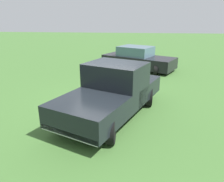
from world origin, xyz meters
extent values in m
plane|color=#3D662D|center=(0.00, 0.00, 0.00)|extent=(80.00, 80.00, 0.00)
cylinder|color=black|center=(2.45, 0.62, 0.37)|extent=(0.74, 0.22, 0.74)
cylinder|color=black|center=(1.84, -0.84, 0.37)|extent=(0.74, 0.22, 0.74)
cylinder|color=black|center=(-0.27, 1.75, 0.37)|extent=(0.74, 0.22, 0.74)
cylinder|color=black|center=(-0.87, 0.29, 0.37)|extent=(0.74, 0.22, 0.74)
cube|color=black|center=(2.06, -0.07, 0.71)|extent=(2.42, 2.44, 0.64)
cube|color=black|center=(0.53, 0.56, 1.09)|extent=(2.08, 2.30, 1.40)
cube|color=slate|center=(0.53, 0.56, 1.53)|extent=(1.82, 2.08, 0.48)
cube|color=black|center=(-0.32, 0.91, 0.69)|extent=(2.76, 2.58, 0.60)
cube|color=silver|center=(2.86, -0.40, 0.45)|extent=(0.80, 1.71, 0.16)
cylinder|color=black|center=(-6.36, 3.08, 0.30)|extent=(0.60, 0.20, 0.60)
cylinder|color=black|center=(-4.96, 2.36, 0.30)|extent=(0.60, 0.20, 0.60)
cylinder|color=black|center=(-7.73, 0.38, 0.30)|extent=(0.60, 0.20, 0.60)
cylinder|color=black|center=(-6.33, -0.33, 0.30)|extent=(0.60, 0.20, 0.60)
cube|color=black|center=(-6.34, 1.37, 0.51)|extent=(3.72, 4.92, 0.68)
cube|color=slate|center=(-6.45, 1.17, 1.15)|extent=(2.35, 2.53, 0.60)
camera|label=1|loc=(7.39, 1.20, 3.22)|focal=34.04mm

